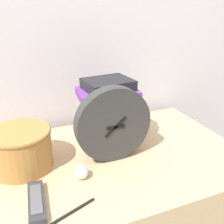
% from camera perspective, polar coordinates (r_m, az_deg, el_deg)
% --- Properties ---
extents(wall_back, '(6.00, 0.04, 2.40)m').
position_cam_1_polar(wall_back, '(1.18, -12.28, 17.32)').
color(wall_back, silver).
rests_on(wall_back, ground_plane).
extents(desk_clock, '(0.27, 0.05, 0.27)m').
position_cam_1_polar(desk_clock, '(0.91, 0.27, -2.73)').
color(desk_clock, '#333333').
rests_on(desk_clock, desk).
extents(book_stack, '(0.27, 0.19, 0.25)m').
position_cam_1_polar(book_stack, '(1.07, -0.35, 0.43)').
color(book_stack, white).
rests_on(book_stack, desk).
extents(basket, '(0.21, 0.21, 0.14)m').
position_cam_1_polar(basket, '(0.94, -19.24, -7.38)').
color(basket, '#B27A3D').
rests_on(basket, desk).
extents(tv_remote, '(0.06, 0.17, 0.02)m').
position_cam_1_polar(tv_remote, '(0.81, -16.12, -18.19)').
color(tv_remote, '#333338').
rests_on(tv_remote, desk).
extents(crumpled_paper_ball, '(0.05, 0.05, 0.05)m').
position_cam_1_polar(crumpled_paper_ball, '(0.87, -6.72, -12.88)').
color(crumpled_paper_ball, white).
rests_on(crumpled_paper_ball, desk).
extents(pen, '(0.14, 0.06, 0.01)m').
position_cam_1_polar(pen, '(0.77, -8.74, -20.71)').
color(pen, black).
rests_on(pen, desk).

